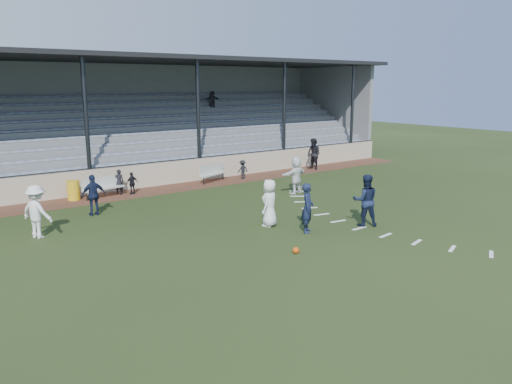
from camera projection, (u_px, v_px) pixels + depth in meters
ground at (301, 243)px, 16.54m from camera, size 90.00×90.00×0.00m
cinder_track at (159, 190)px, 24.74m from camera, size 34.00×2.00×0.02m
retaining_wall at (150, 175)px, 25.44m from camera, size 34.00×0.18×1.20m
bench_left at (103, 185)px, 23.01m from camera, size 2.04×0.79×0.95m
bench_right at (212, 171)px, 26.67m from camera, size 2.01×1.13×0.95m
trash_bin at (73, 190)px, 22.51m from camera, size 0.55×0.55×0.89m
football at (296, 250)px, 15.50m from camera, size 0.21×0.21×0.21m
player_white_lead at (269, 203)px, 18.35m from camera, size 1.02×0.93×1.75m
player_navy_lead at (307, 208)px, 17.57m from camera, size 0.77×0.75×1.77m
player_navy_mid at (365, 200)px, 18.38m from camera, size 1.19×1.14×1.93m
player_white_wing at (37, 212)px, 16.93m from camera, size 1.19×1.37×1.84m
player_navy_wing at (94, 195)px, 19.87m from camera, size 0.97×0.42×1.65m
player_white_back at (296, 175)px, 23.88m from camera, size 1.72×0.81×1.79m
official at (314, 154)px, 30.37m from camera, size 0.74×0.94×1.90m
sub_left_near at (119, 182)px, 23.64m from camera, size 0.50×0.39×1.19m
sub_left_far at (132, 183)px, 23.68m from camera, size 0.65×0.34×1.06m
sub_right at (243, 169)px, 27.53m from camera, size 0.68×0.41×1.03m
grandstand at (113, 136)px, 28.78m from camera, size 34.60×9.00×6.61m
penalty_arc at (382, 223)px, 18.95m from camera, size 3.89×14.63×0.01m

